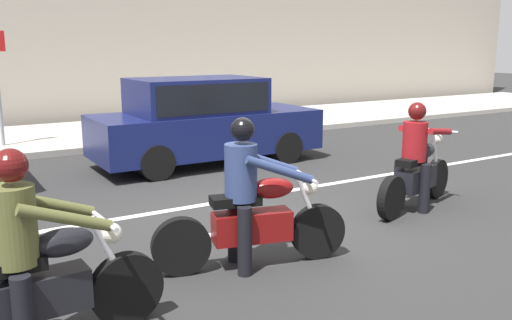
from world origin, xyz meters
The scene contains 7 objects.
ground_plane centered at (0.00, 0.00, 0.00)m, with size 80.00×80.00×0.00m, color #2A2A2A.
sidewalk_slab centered at (0.00, 8.00, 0.07)m, with size 40.00×4.40×0.14m, color #A8A399.
lane_marking_stripe centered at (-0.60, 0.90, 0.00)m, with size 18.00×0.14×0.01m, color silver.
motorcycle_with_rider_denim_blue centered at (-1.16, -1.43, 0.66)m, with size 2.11×0.83×1.62m.
motorcycle_with_rider_crimson centered at (1.98, -0.84, 0.64)m, with size 2.02×0.87×1.56m.
motorcycle_with_rider_olive centered at (-3.42, -1.98, 0.65)m, with size 2.06×0.70×1.61m.
parked_sedan_navy centered at (0.68, 3.51, 0.88)m, with size 4.47×1.82×1.72m.
Camera 1 is at (-3.97, -6.14, 2.32)m, focal length 38.06 mm.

